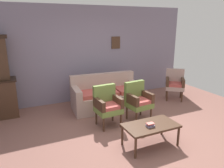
{
  "coord_description": "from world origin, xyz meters",
  "views": [
    {
      "loc": [
        -1.99,
        -3.33,
        2.21
      ],
      "look_at": [
        0.05,
        1.04,
        0.85
      ],
      "focal_mm": 34.64,
      "sensor_mm": 36.0,
      "label": 1
    }
  ],
  "objects_px": {
    "wingback_chair_by_fireplace": "(175,83)",
    "book_stack_on_table": "(150,125)",
    "armchair_row_middle": "(138,99)",
    "armchair_near_couch_end": "(107,104)",
    "floral_couch": "(106,96)",
    "coffee_table": "(151,127)"
  },
  "relations": [
    {
      "from": "wingback_chair_by_fireplace",
      "to": "floral_couch",
      "type": "bearing_deg",
      "value": 174.4
    },
    {
      "from": "floral_couch",
      "to": "book_stack_on_table",
      "type": "height_order",
      "value": "floral_couch"
    },
    {
      "from": "floral_couch",
      "to": "wingback_chair_by_fireplace",
      "type": "relative_size",
      "value": 2.05
    },
    {
      "from": "floral_couch",
      "to": "armchair_row_middle",
      "type": "bearing_deg",
      "value": -68.25
    },
    {
      "from": "armchair_row_middle",
      "to": "book_stack_on_table",
      "type": "relative_size",
      "value": 6.3
    },
    {
      "from": "book_stack_on_table",
      "to": "wingback_chair_by_fireplace",
      "type": "bearing_deg",
      "value": 41.0
    },
    {
      "from": "armchair_near_couch_end",
      "to": "coffee_table",
      "type": "bearing_deg",
      "value": -70.9
    },
    {
      "from": "wingback_chair_by_fireplace",
      "to": "book_stack_on_table",
      "type": "height_order",
      "value": "wingback_chair_by_fireplace"
    },
    {
      "from": "coffee_table",
      "to": "floral_couch",
      "type": "bearing_deg",
      "value": 89.9
    },
    {
      "from": "armchair_near_couch_end",
      "to": "wingback_chair_by_fireplace",
      "type": "height_order",
      "value": "same"
    },
    {
      "from": "wingback_chair_by_fireplace",
      "to": "book_stack_on_table",
      "type": "xyz_separation_m",
      "value": [
        -2.19,
        -1.91,
        -0.05
      ]
    },
    {
      "from": "floral_couch",
      "to": "armchair_near_couch_end",
      "type": "bearing_deg",
      "value": -112.11
    },
    {
      "from": "floral_couch",
      "to": "coffee_table",
      "type": "height_order",
      "value": "floral_couch"
    },
    {
      "from": "floral_couch",
      "to": "coffee_table",
      "type": "bearing_deg",
      "value": -90.1
    },
    {
      "from": "floral_couch",
      "to": "book_stack_on_table",
      "type": "xyz_separation_m",
      "value": [
        -0.06,
        -2.12,
        0.13
      ]
    },
    {
      "from": "armchair_row_middle",
      "to": "coffee_table",
      "type": "xyz_separation_m",
      "value": [
        -0.39,
        -1.08,
        -0.12
      ]
    },
    {
      "from": "floral_couch",
      "to": "coffee_table",
      "type": "relative_size",
      "value": 1.85
    },
    {
      "from": "armchair_near_couch_end",
      "to": "armchair_row_middle",
      "type": "xyz_separation_m",
      "value": [
        0.77,
        -0.02,
        0.0
      ]
    },
    {
      "from": "coffee_table",
      "to": "wingback_chair_by_fireplace",
      "type": "bearing_deg",
      "value": 40.8
    },
    {
      "from": "wingback_chair_by_fireplace",
      "to": "book_stack_on_table",
      "type": "relative_size",
      "value": 6.3
    },
    {
      "from": "armchair_near_couch_end",
      "to": "coffee_table",
      "type": "distance_m",
      "value": 1.18
    },
    {
      "from": "armchair_row_middle",
      "to": "armchair_near_couch_end",
      "type": "bearing_deg",
      "value": 178.49
    }
  ]
}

